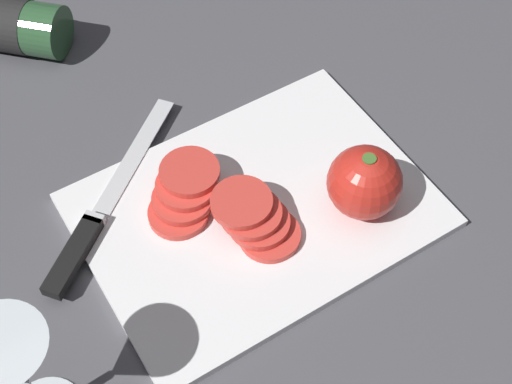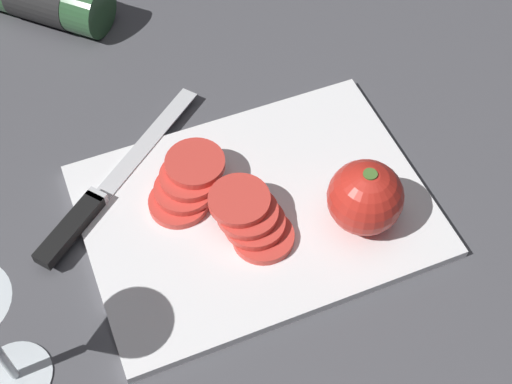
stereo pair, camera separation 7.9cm
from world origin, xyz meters
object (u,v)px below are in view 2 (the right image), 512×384
Objects in this scene: tomato_slice_stack_far at (187,183)px; tomato_slice_stack_near at (251,218)px; whole_tomato at (365,197)px; knife at (88,208)px.

tomato_slice_stack_near is at bearing 124.40° from tomato_slice_stack_far.
knife is (0.28, -0.13, -0.04)m from whole_tomato.
whole_tomato is 0.31m from knife.
tomato_slice_stack_near is (0.12, -0.04, -0.02)m from whole_tomato.
whole_tomato is 0.13m from tomato_slice_stack_near.
whole_tomato is at bearing 163.32° from tomato_slice_stack_near.
tomato_slice_stack_near reaches higher than knife.
tomato_slice_stack_far is (-0.11, 0.02, 0.01)m from knife.
tomato_slice_stack_far is at bearing -32.75° from whole_tomato.
knife is 2.32× the size of tomato_slice_stack_near.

